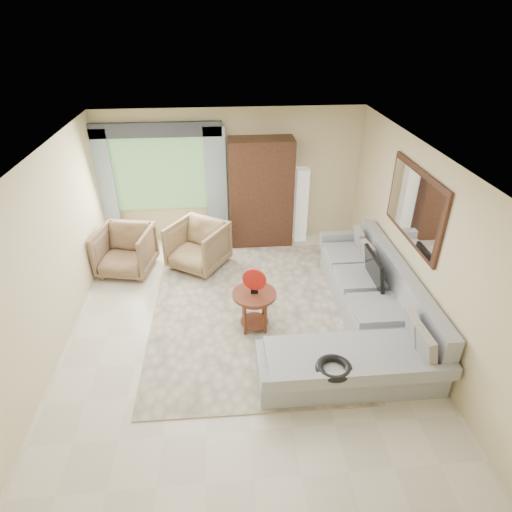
{
  "coord_description": "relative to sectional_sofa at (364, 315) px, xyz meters",
  "views": [
    {
      "loc": [
        -0.2,
        -4.93,
        4.15
      ],
      "look_at": [
        0.25,
        0.35,
        1.05
      ],
      "focal_mm": 30.0,
      "sensor_mm": 36.0,
      "label": 1
    }
  ],
  "objects": [
    {
      "name": "ground",
      "position": [
        -1.78,
        0.18,
        -0.28
      ],
      "size": [
        6.0,
        6.0,
        0.0
      ],
      "primitive_type": "plane",
      "color": "silver",
      "rests_on": "ground"
    },
    {
      "name": "area_rug",
      "position": [
        -1.63,
        0.63,
        -0.27
      ],
      "size": [
        3.03,
        4.02,
        0.02
      ],
      "primitive_type": "cube",
      "rotation": [
        0.0,
        0.0,
        -0.01
      ],
      "color": "beige",
      "rests_on": "ground"
    },
    {
      "name": "sectional_sofa",
      "position": [
        0.0,
        0.0,
        0.0
      ],
      "size": [
        2.3,
        3.46,
        0.9
      ],
      "color": "#A4A7AC",
      "rests_on": "ground"
    },
    {
      "name": "tv_screen",
      "position": [
        0.27,
        0.56,
        0.44
      ],
      "size": [
        0.14,
        0.74,
        0.48
      ],
      "primitive_type": "cube",
      "rotation": [
        0.0,
        -0.17,
        0.0
      ],
      "color": "black",
      "rests_on": "sectional_sofa"
    },
    {
      "name": "garden_hose",
      "position": [
        -0.78,
        -1.24,
        0.26
      ],
      "size": [
        0.43,
        0.43,
        0.09
      ],
      "primitive_type": "torus",
      "color": "black",
      "rests_on": "sectional_sofa"
    },
    {
      "name": "coffee_table",
      "position": [
        -1.58,
        0.2,
        0.05
      ],
      "size": [
        0.63,
        0.63,
        0.63
      ],
      "rotation": [
        0.0,
        0.0,
        0.36
      ],
      "color": "#4C2114",
      "rests_on": "ground"
    },
    {
      "name": "red_disc",
      "position": [
        -1.58,
        0.2,
        0.58
      ],
      "size": [
        0.33,
        0.13,
        0.34
      ],
      "primitive_type": "cylinder",
      "rotation": [
        1.57,
        0.0,
        -0.31
      ],
      "color": "#B01911",
      "rests_on": "coffee_table"
    },
    {
      "name": "armchair_left",
      "position": [
        -3.73,
        1.98,
        0.14
      ],
      "size": [
        1.05,
        1.08,
        0.84
      ],
      "primitive_type": "imported",
      "rotation": [
        0.0,
        0.0,
        -0.19
      ],
      "color": "brown",
      "rests_on": "ground"
    },
    {
      "name": "armchair_right",
      "position": [
        -2.46,
        2.05,
        0.14
      ],
      "size": [
        1.26,
        1.27,
        0.84
      ],
      "primitive_type": "imported",
      "rotation": [
        0.0,
        0.0,
        -0.57
      ],
      "color": "#998053",
      "rests_on": "ground"
    },
    {
      "name": "potted_plant",
      "position": [
        -3.68,
        2.96,
        -0.03
      ],
      "size": [
        0.49,
        0.43,
        0.51
      ],
      "primitive_type": "imported",
      "rotation": [
        0.0,
        0.0,
        0.06
      ],
      "color": "#999999",
      "rests_on": "ground"
    },
    {
      "name": "armoire",
      "position": [
        -1.23,
        2.9,
        0.77
      ],
      "size": [
        1.2,
        0.55,
        2.1
      ],
      "primitive_type": "cube",
      "color": "black",
      "rests_on": "ground"
    },
    {
      "name": "floor_lamp",
      "position": [
        -0.43,
        2.96,
        0.47
      ],
      "size": [
        0.24,
        0.24,
        1.5
      ],
      "primitive_type": "cube",
      "color": "silver",
      "rests_on": "ground"
    },
    {
      "name": "window",
      "position": [
        -3.13,
        3.15,
        1.12
      ],
      "size": [
        1.8,
        0.04,
        1.4
      ],
      "primitive_type": "cube",
      "color": "#669E59",
      "rests_on": "wall_back"
    },
    {
      "name": "curtain_left",
      "position": [
        -4.18,
        3.06,
        0.87
      ],
      "size": [
        0.4,
        0.08,
        2.3
      ],
      "primitive_type": "cube",
      "color": "#9EB7CC",
      "rests_on": "ground"
    },
    {
      "name": "curtain_right",
      "position": [
        -2.08,
        3.06,
        0.87
      ],
      "size": [
        0.4,
        0.08,
        2.3
      ],
      "primitive_type": "cube",
      "color": "#9EB7CC",
      "rests_on": "ground"
    },
    {
      "name": "valance",
      "position": [
        -3.13,
        3.08,
        1.97
      ],
      "size": [
        2.4,
        0.12,
        0.26
      ],
      "primitive_type": "cube",
      "color": "#1E232D",
      "rests_on": "wall_back"
    },
    {
      "name": "wall_mirror",
      "position": [
        0.68,
        0.53,
        1.47
      ],
      "size": [
        0.05,
        1.7,
        1.05
      ],
      "color": "black",
      "rests_on": "wall_right"
    }
  ]
}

